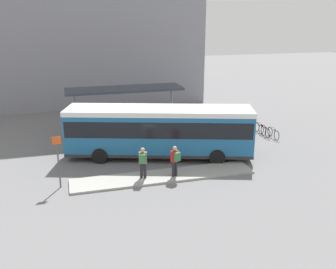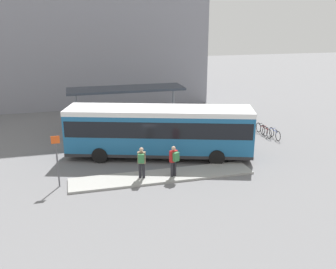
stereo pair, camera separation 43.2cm
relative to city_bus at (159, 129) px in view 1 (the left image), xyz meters
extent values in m
plane|color=slate|center=(-0.01, 0.00, -1.87)|extent=(120.00, 120.00, 0.00)
cube|color=#9E9E99|center=(-0.58, -3.19, -1.81)|extent=(10.29, 1.80, 0.12)
cube|color=#1E6093|center=(-0.01, 0.00, -0.09)|extent=(11.74, 5.91, 2.85)
cube|color=white|center=(-0.01, 0.00, 1.18)|extent=(11.77, 5.93, 0.30)
cube|color=black|center=(-0.01, 0.00, 0.25)|extent=(11.53, 5.86, 1.00)
cube|color=black|center=(5.46, -1.73, 0.25)|extent=(0.78, 2.25, 1.10)
cube|color=#28282B|center=(-0.01, 0.00, -1.42)|extent=(11.76, 5.92, 0.20)
cylinder|color=black|center=(3.76, 0.09, -1.39)|extent=(0.99, 0.56, 0.95)
cylinder|color=black|center=(3.02, -2.24, -1.39)|extent=(0.99, 0.56, 0.95)
cylinder|color=black|center=(-3.04, 2.25, -1.39)|extent=(0.99, 0.56, 0.95)
cylinder|color=black|center=(-3.78, -0.08, -1.39)|extent=(0.99, 0.56, 0.95)
cylinder|color=#232328|center=(-1.85, -3.20, -1.32)|extent=(0.16, 0.16, 0.86)
cylinder|color=#232328|center=(-1.67, -3.26, -1.32)|extent=(0.16, 0.16, 0.86)
cube|color=#7A664C|center=(-1.76, -3.23, -0.57)|extent=(0.48, 0.34, 0.64)
cube|color=#337542|center=(-1.82, -3.44, -0.53)|extent=(0.37, 0.29, 0.49)
sphere|color=tan|center=(-1.76, -3.23, -0.11)|extent=(0.23, 0.23, 0.23)
cylinder|color=#232328|center=(-0.11, -3.48, -1.32)|extent=(0.16, 0.16, 0.85)
cylinder|color=#232328|center=(0.07, -3.40, -1.32)|extent=(0.16, 0.16, 0.85)
cube|color=#B21E1E|center=(-0.02, -3.44, -0.57)|extent=(0.48, 0.38, 0.64)
cube|color=#337542|center=(0.06, -3.64, -0.54)|extent=(0.38, 0.32, 0.49)
sphere|color=tan|center=(-0.02, -3.44, -0.11)|extent=(0.23, 0.23, 0.23)
torus|color=black|center=(9.06, 1.93, -1.51)|extent=(0.08, 0.73, 0.73)
torus|color=black|center=(9.02, 0.94, -1.51)|extent=(0.08, 0.73, 0.73)
cylinder|color=#2847AD|center=(9.04, 1.43, -1.27)|extent=(0.07, 0.77, 0.04)
cylinder|color=#2847AD|center=(9.03, 1.26, -1.33)|extent=(0.04, 0.04, 0.36)
cube|color=black|center=(9.03, 1.26, -1.15)|extent=(0.08, 0.18, 0.04)
cylinder|color=#2847AD|center=(9.06, 1.83, -1.19)|extent=(0.48, 0.05, 0.03)
torus|color=black|center=(8.69, 2.60, -1.50)|extent=(0.07, 0.74, 0.74)
torus|color=black|center=(8.66, 1.59, -1.50)|extent=(0.07, 0.74, 0.74)
cylinder|color=red|center=(8.68, 2.10, -1.26)|extent=(0.06, 0.79, 0.04)
cylinder|color=red|center=(8.67, 1.91, -1.32)|extent=(0.04, 0.04, 0.37)
cube|color=black|center=(8.67, 1.91, -1.14)|extent=(0.07, 0.18, 0.04)
cylinder|color=red|center=(8.69, 2.50, -1.17)|extent=(0.48, 0.05, 0.03)
torus|color=black|center=(8.69, 3.27, -1.50)|extent=(0.05, 0.76, 0.76)
torus|color=black|center=(8.69, 2.24, -1.50)|extent=(0.05, 0.76, 0.76)
cylinder|color=black|center=(8.69, 2.76, -1.25)|extent=(0.04, 0.80, 0.04)
cylinder|color=black|center=(8.69, 2.57, -1.31)|extent=(0.04, 0.04, 0.37)
cube|color=black|center=(8.69, 2.57, -1.12)|extent=(0.07, 0.18, 0.04)
cylinder|color=black|center=(8.69, 3.17, -1.16)|extent=(0.48, 0.03, 0.03)
cube|color=#383D47|center=(-1.06, 6.68, 1.37)|extent=(8.98, 2.62, 0.18)
cylinder|color=gray|center=(-4.88, 6.68, -0.29)|extent=(0.16, 0.16, 3.15)
cylinder|color=gray|center=(2.76, 6.68, -0.29)|extent=(0.16, 0.16, 3.15)
cylinder|color=slate|center=(-1.73, 4.09, -1.59)|extent=(0.78, 0.78, 0.56)
sphere|color=#337F38|center=(-1.73, 4.09, -0.97)|extent=(0.90, 0.90, 0.90)
cylinder|color=slate|center=(-4.34, 4.18, -1.55)|extent=(0.71, 0.71, 0.64)
sphere|color=#235B28|center=(-4.34, 4.18, -0.92)|extent=(0.82, 0.82, 0.82)
cylinder|color=#4C4C51|center=(-6.14, -2.97, -0.67)|extent=(0.08, 0.08, 2.40)
cube|color=#D84C19|center=(-6.14, -2.97, 0.73)|extent=(0.44, 0.03, 0.40)
cube|color=gray|center=(-4.72, 20.69, 7.99)|extent=(26.27, 13.07, 19.71)
camera|label=1|loc=(-5.57, -21.77, 6.72)|focal=40.00mm
camera|label=2|loc=(-5.16, -21.88, 6.72)|focal=40.00mm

